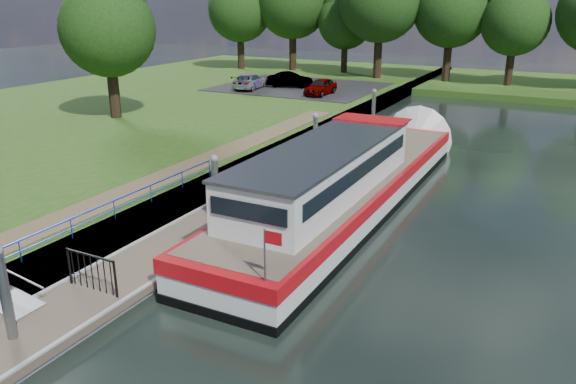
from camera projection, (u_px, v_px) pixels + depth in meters
The scene contains 15 objects.
ground at pixel (32, 341), 14.58m from camera, with size 160.00×160.00×0.00m, color black.
riverbank at pixel (35, 135), 34.87m from camera, with size 32.00×90.00×0.78m, color #2A4E16.
bank_edge at pixel (248, 167), 28.15m from camera, with size 1.10×90.00×0.78m, color #473D2D.
footpath at pixel (120, 195), 22.95m from camera, with size 1.60×40.00×0.05m, color brown.
carpark at pixel (300, 87), 50.98m from camera, with size 14.00×12.00×0.06m, color black.
blue_fence at pixel (46, 234), 17.87m from camera, with size 0.04×18.04×0.72m.
pontoon at pixel (273, 190), 25.43m from camera, with size 2.50×30.00×0.56m.
mooring_piles at pixel (273, 167), 25.07m from camera, with size 0.30×27.30×3.55m.
gate_panel at pixel (91, 267), 16.05m from camera, with size 1.85×0.05×1.15m.
barge at pixel (352, 180), 23.93m from camera, with size 4.36×21.15×4.78m.
horizon_trees at pixel (438, 3), 53.52m from camera, with size 54.38×10.03×12.87m.
bank_tree_a at pixel (108, 21), 36.09m from camera, with size 6.12×6.12×9.72m.
car_a at pixel (321, 87), 46.41m from camera, with size 1.58×3.92×1.34m, color #999999.
car_b at pixel (290, 80), 50.38m from camera, with size 1.40×4.03×1.33m, color #999999.
car_c at pixel (250, 81), 49.47m from camera, with size 1.86×4.58×1.33m, color #999999.
Camera 1 is at (11.67, -8.04, 8.44)m, focal length 35.00 mm.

